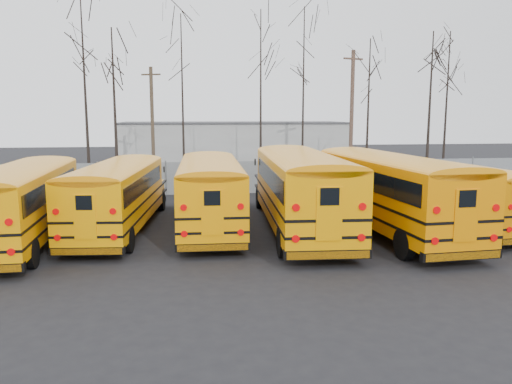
{
  "coord_description": "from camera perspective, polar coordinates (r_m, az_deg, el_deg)",
  "views": [
    {
      "loc": [
        -2.63,
        -18.57,
        4.86
      ],
      "look_at": [
        0.2,
        2.17,
        1.6
      ],
      "focal_mm": 35.0,
      "sensor_mm": 36.0,
      "label": 1
    }
  ],
  "objects": [
    {
      "name": "ground",
      "position": [
        19.38,
        0.28,
        -5.67
      ],
      "size": [
        120.0,
        120.0,
        0.0
      ],
      "primitive_type": "plane",
      "color": "black",
      "rests_on": "ground"
    },
    {
      "name": "fence",
      "position": [
        30.93,
        -2.83,
        1.67
      ],
      "size": [
        40.0,
        0.04,
        2.0
      ],
      "primitive_type": "cube",
      "color": "gray",
      "rests_on": "ground"
    },
    {
      "name": "distant_building",
      "position": [
        50.86,
        -2.55,
        5.61
      ],
      "size": [
        22.0,
        8.0,
        4.0
      ],
      "primitive_type": "cube",
      "color": "#B5B6B1",
      "rests_on": "ground"
    },
    {
      "name": "bus_a",
      "position": [
        20.77,
        -25.11,
        -0.51
      ],
      "size": [
        2.87,
        10.96,
        3.04
      ],
      "rotation": [
        0.0,
        0.0,
        0.03
      ],
      "color": "black",
      "rests_on": "ground"
    },
    {
      "name": "bus_b",
      "position": [
        21.49,
        -15.47,
        0.16
      ],
      "size": [
        3.41,
        10.75,
        2.96
      ],
      "rotation": [
        0.0,
        0.0,
        -0.09
      ],
      "color": "black",
      "rests_on": "ground"
    },
    {
      "name": "bus_c",
      "position": [
        21.37,
        -5.29,
        0.58
      ],
      "size": [
        2.83,
        11.04,
        3.07
      ],
      "rotation": [
        0.0,
        0.0,
        -0.03
      ],
      "color": "black",
      "rests_on": "ground"
    },
    {
      "name": "bus_d",
      "position": [
        20.8,
        5.07,
        0.89
      ],
      "size": [
        3.46,
        12.29,
        3.4
      ],
      "rotation": [
        0.0,
        0.0,
        -0.06
      ],
      "color": "black",
      "rests_on": "ground"
    },
    {
      "name": "bus_e",
      "position": [
        21.17,
        14.91,
        0.64
      ],
      "size": [
        3.47,
        12.02,
        3.32
      ],
      "rotation": [
        0.0,
        0.0,
        0.06
      ],
      "color": "black",
      "rests_on": "ground"
    },
    {
      "name": "bus_f",
      "position": [
        23.52,
        21.69,
        0.34
      ],
      "size": [
        3.29,
        10.14,
        2.79
      ],
      "rotation": [
        0.0,
        0.0,
        0.1
      ],
      "color": "black",
      "rests_on": "ground"
    },
    {
      "name": "utility_pole_left",
      "position": [
        37.93,
        -11.76,
        7.76
      ],
      "size": [
        1.42,
        0.6,
        8.29
      ],
      "rotation": [
        0.0,
        0.0,
        -0.35
      ],
      "color": "#483929",
      "rests_on": "ground"
    },
    {
      "name": "utility_pole_right",
      "position": [
        39.51,
        10.88,
        8.85
      ],
      "size": [
        1.68,
        0.65,
        9.68
      ],
      "rotation": [
        0.0,
        0.0,
        0.31
      ],
      "color": "brown",
      "rests_on": "ground"
    },
    {
      "name": "tree_1",
      "position": [
        35.56,
        -18.92,
        10.45
      ],
      "size": [
        0.26,
        0.26,
        12.29
      ],
      "primitive_type": "cone",
      "color": "black",
      "rests_on": "ground"
    },
    {
      "name": "tree_2",
      "position": [
        32.99,
        -15.83,
        8.9
      ],
      "size": [
        0.26,
        0.26,
        10.16
      ],
      "primitive_type": "cone",
      "color": "black",
      "rests_on": "ground"
    },
    {
      "name": "tree_3",
      "position": [
        34.28,
        -8.38,
        10.15
      ],
      "size": [
        0.26,
        0.26,
        11.38
      ],
      "primitive_type": "cone",
      "color": "black",
      "rests_on": "ground"
    },
    {
      "name": "tree_4",
      "position": [
        34.55,
        0.54,
        10.57
      ],
      "size": [
        0.26,
        0.26,
        11.79
      ],
      "primitive_type": "cone",
      "color": "black",
      "rests_on": "ground"
    },
    {
      "name": "tree_5",
      "position": [
        36.87,
        5.42,
        10.89
      ],
      "size": [
        0.26,
        0.26,
        12.4
      ],
      "primitive_type": "cone",
      "color": "black",
      "rests_on": "ground"
    },
    {
      "name": "tree_6",
      "position": [
        34.23,
        12.67,
        8.65
      ],
      "size": [
        0.26,
        0.26,
        9.74
      ],
      "primitive_type": "cone",
      "color": "black",
      "rests_on": "ground"
    },
    {
      "name": "tree_7",
      "position": [
        37.79,
        19.22,
        9.01
      ],
      "size": [
        0.26,
        0.26,
        10.57
      ],
      "primitive_type": "cone",
      "color": "black",
      "rests_on": "ground"
    },
    {
      "name": "tree_8",
      "position": [
        41.06,
        20.92,
        9.17
      ],
      "size": [
        0.26,
        0.26,
        11.01
      ],
      "primitive_type": "cone",
      "color": "black",
      "rests_on": "ground"
    }
  ]
}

